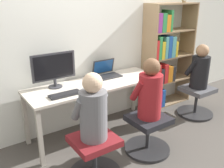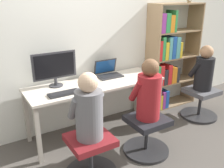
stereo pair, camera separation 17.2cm
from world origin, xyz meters
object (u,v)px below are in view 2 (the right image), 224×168
laptop (108,73)px  office_chair_right (147,134)px  keyboard (64,93)px  person_at_laptop (149,92)px  office_chair_left (91,155)px  office_chair_side (200,102)px  bookshelf (167,58)px  person_near_shelf (204,70)px  desktop_monitor (55,68)px  person_at_monitor (89,109)px

laptop → office_chair_right: bearing=-89.0°
keyboard → person_at_laptop: 1.00m
office_chair_left → keyboard: bearing=92.7°
office_chair_left → office_chair_side: size_ratio=1.00×
keyboard → bookshelf: (1.94, 0.32, 0.11)m
person_at_laptop → office_chair_side: person_at_laptop is taller
bookshelf → person_near_shelf: bookshelf is taller
office_chair_side → person_near_shelf: bearing=90.0°
keyboard → desktop_monitor: bearing=88.0°
office_chair_right → office_chair_side: bearing=12.9°
desktop_monitor → office_chair_right: desktop_monitor is taller
keyboard → office_chair_side: keyboard is taller
office_chair_right → person_near_shelf: bearing=13.1°
person_at_monitor → bookshelf: bearing=25.5°
person_at_monitor → keyboard: bearing=92.7°
desktop_monitor → office_chair_left: desktop_monitor is taller
laptop → person_at_laptop: 0.90m
person_at_monitor → office_chair_side: person_at_monitor is taller
laptop → person_at_laptop: size_ratio=0.49×
desktop_monitor → office_chair_side: 2.36m
person_at_laptop → person_near_shelf: (1.34, 0.31, -0.02)m
office_chair_left → bookshelf: 2.22m
keyboard → office_chair_right: bearing=-35.1°
office_chair_right → person_at_laptop: person_at_laptop is taller
laptop → office_chair_side: size_ratio=0.62×
office_chair_right → person_at_monitor: 0.96m
office_chair_left → desktop_monitor: bearing=91.1°
desktop_monitor → bookshelf: bookshelf is taller
person_at_laptop → desktop_monitor: bearing=132.1°
laptop → person_at_monitor: size_ratio=0.50×
bookshelf → person_near_shelf: bearing=-69.6°
person_at_laptop → office_chair_right: bearing=-90.0°
bookshelf → person_near_shelf: 0.63m
laptop → bookshelf: bearing=-0.6°
desktop_monitor → keyboard: desktop_monitor is taller
desktop_monitor → bookshelf: 1.94m
desktop_monitor → office_chair_left: bearing=-88.9°
laptop → office_chair_side: laptop is taller
person_at_laptop → person_near_shelf: bearing=12.9°
desktop_monitor → person_near_shelf: desktop_monitor is taller
bookshelf → office_chair_side: bookshelf is taller
person_at_laptop → office_chair_side: size_ratio=1.27×
office_chair_right → bookshelf: 1.57m
desktop_monitor → office_chair_left: 1.20m
office_chair_right → person_at_monitor: size_ratio=0.81×
laptop → bookshelf: (1.14, -0.01, 0.07)m
office_chair_side → office_chair_left: bearing=-171.1°
keyboard → office_chair_left: (0.03, -0.61, -0.52)m
office_chair_right → person_at_laptop: bearing=90.0°
office_chair_left → person_at_monitor: size_ratio=0.81×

